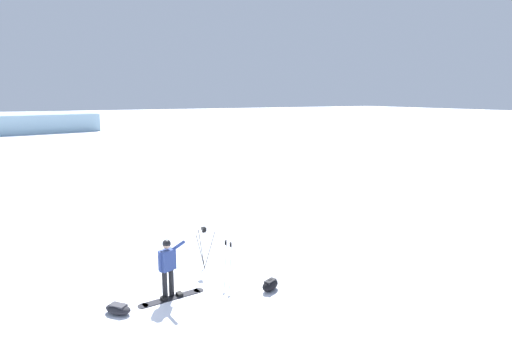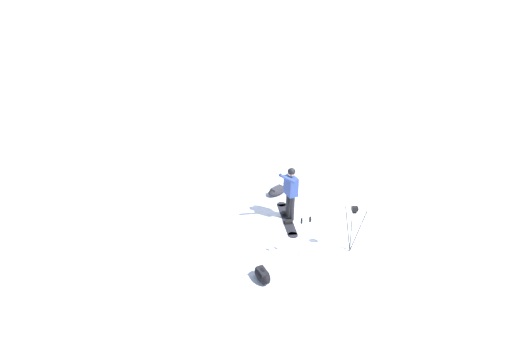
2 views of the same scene
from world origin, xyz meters
name	(u,v)px [view 1 (image 1 of 2)]	position (x,y,z in m)	size (l,w,h in m)	color
ground_plane	(152,289)	(0.00, 0.00, 0.00)	(300.00, 300.00, 0.00)	white
snowboarder	(167,263)	(0.24, -0.75, 0.97)	(0.63, 0.60, 1.64)	black
snowboard	(172,297)	(0.30, -0.83, 0.02)	(1.85, 0.42, 0.10)	black
gear_bag_large	(118,309)	(-1.11, -0.97, 0.13)	(0.73, 0.77, 0.24)	black
camera_tripod	(204,239)	(1.83, 0.62, 0.95)	(0.64, 0.50, 1.33)	#262628
gear_bag_small	(270,285)	(2.82, -1.70, 0.17)	(0.67, 0.51, 0.32)	black
ski_poles	(228,255)	(2.06, -0.61, 0.80)	(0.20, 0.29, 1.21)	gray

